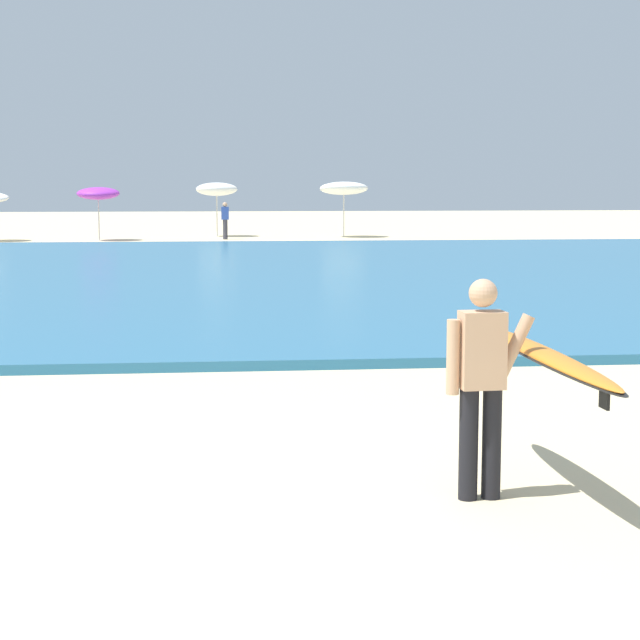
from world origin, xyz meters
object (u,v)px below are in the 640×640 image
at_px(beachgoer_near_row_left, 225,219).
at_px(surfer_with_board, 513,368).
at_px(beach_umbrella_3, 217,189).
at_px(beach_umbrella_2, 98,193).
at_px(beach_umbrella_4, 344,188).

bearing_deg(beachgoer_near_row_left, surfer_with_board, -87.36).
relative_size(surfer_with_board, beachgoer_near_row_left, 1.88).
bearing_deg(beach_umbrella_3, beachgoer_near_row_left, -81.93).
xyz_separation_m(beach_umbrella_2, beach_umbrella_4, (10.50, 1.73, 0.19)).
height_order(beach_umbrella_3, beach_umbrella_4, beach_umbrella_4).
relative_size(beach_umbrella_3, beachgoer_near_row_left, 1.54).
xyz_separation_m(surfer_with_board, beach_umbrella_3, (-2.07, 40.01, 1.07)).
xyz_separation_m(beach_umbrella_3, beachgoer_near_row_left, (0.33, -2.34, -1.26)).
xyz_separation_m(surfer_with_board, beach_umbrella_4, (3.51, 38.96, 1.11)).
height_order(beach_umbrella_4, beachgoer_near_row_left, beach_umbrella_4).
relative_size(beach_umbrella_3, beach_umbrella_4, 0.97).
bearing_deg(surfer_with_board, beachgoer_near_row_left, 92.64).
xyz_separation_m(beach_umbrella_3, beach_umbrella_4, (5.58, -1.05, 0.04)).
height_order(beach_umbrella_3, beachgoer_near_row_left, beach_umbrella_3).
height_order(surfer_with_board, beach_umbrella_3, beach_umbrella_3).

